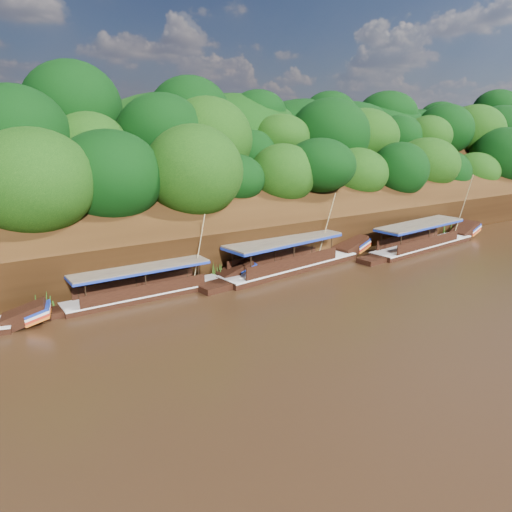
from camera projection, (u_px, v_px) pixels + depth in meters
The scene contains 6 objects.
ground at pixel (372, 295), 34.31m from camera, with size 160.00×160.00×0.00m, color black.
riverbank at pixel (214, 216), 52.22m from camera, with size 120.00×30.06×19.40m.
boat_0 at pixel (428, 241), 47.11m from camera, with size 15.70×3.77×7.14m.
boat_1 at pixel (299, 261), 40.42m from camera, with size 15.76×4.19×6.51m.
boat_2 at pixel (162, 287), 34.39m from camera, with size 14.14×2.43×5.70m.
reeds at pixel (263, 258), 40.50m from camera, with size 50.51×2.63×2.05m.
Camera 1 is at (-24.28, -22.88, 11.64)m, focal length 35.00 mm.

